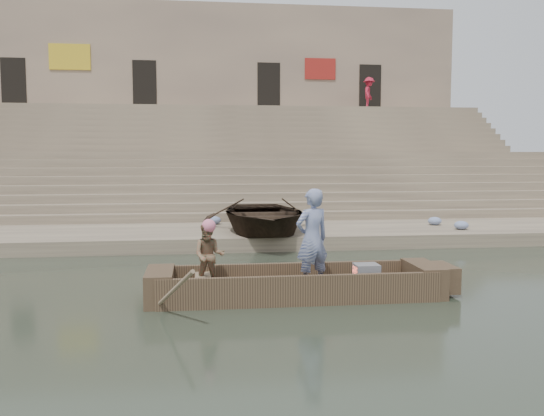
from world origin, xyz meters
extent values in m
plane|color=#242D22|center=(0.00, 0.00, 0.00)|extent=(120.00, 120.00, 0.00)
cube|color=gray|center=(0.00, 8.00, 0.20)|extent=(32.00, 4.00, 0.40)
cube|color=gray|center=(0.00, 15.50, 1.40)|extent=(32.00, 3.00, 2.80)
cube|color=gray|center=(0.00, 22.50, 2.60)|extent=(32.00, 3.00, 5.20)
cube|color=gray|center=(0.00, 10.25, 0.35)|extent=(32.00, 0.50, 0.70)
cube|color=gray|center=(0.00, 10.75, 0.50)|extent=(32.00, 0.50, 1.00)
cube|color=gray|center=(0.00, 11.25, 0.65)|extent=(32.00, 0.50, 1.30)
cube|color=gray|center=(0.00, 11.75, 0.80)|extent=(32.00, 0.50, 1.60)
cube|color=gray|center=(0.00, 12.25, 0.95)|extent=(32.00, 0.50, 1.90)
cube|color=gray|center=(0.00, 12.75, 1.10)|extent=(32.00, 0.50, 2.20)
cube|color=gray|center=(0.00, 13.25, 1.25)|extent=(32.00, 0.50, 2.50)
cube|color=gray|center=(0.00, 13.75, 1.40)|extent=(32.00, 0.50, 2.80)
cube|color=gray|center=(0.00, 17.25, 1.55)|extent=(32.00, 0.50, 3.10)
cube|color=gray|center=(0.00, 17.75, 1.70)|extent=(32.00, 0.50, 3.40)
cube|color=gray|center=(0.00, 18.25, 1.85)|extent=(32.00, 0.50, 3.70)
cube|color=gray|center=(0.00, 18.75, 2.00)|extent=(32.00, 0.50, 4.00)
cube|color=gray|center=(0.00, 19.25, 2.15)|extent=(32.00, 0.50, 4.30)
cube|color=gray|center=(0.00, 19.75, 2.30)|extent=(32.00, 0.50, 4.60)
cube|color=gray|center=(0.00, 20.25, 2.45)|extent=(32.00, 0.50, 4.90)
cube|color=gray|center=(0.00, 20.75, 2.60)|extent=(32.00, 0.50, 5.20)
cube|color=tan|center=(0.00, 26.50, 5.60)|extent=(32.00, 5.00, 11.20)
cube|color=black|center=(-9.00, 24.05, 6.60)|extent=(1.30, 0.18, 2.60)
cube|color=black|center=(-2.00, 24.05, 6.60)|extent=(1.30, 0.18, 2.60)
cube|color=black|center=(5.00, 24.05, 6.60)|extent=(1.30, 0.18, 2.60)
cube|color=black|center=(11.00, 24.05, 6.60)|extent=(1.30, 0.18, 2.60)
cube|color=gold|center=(-6.00, 23.98, 8.00)|extent=(2.20, 0.10, 1.40)
cube|color=maroon|center=(8.00, 23.98, 7.60)|extent=(1.80, 0.10, 1.20)
cube|color=brown|center=(2.65, 0.81, 0.11)|extent=(5.00, 1.30, 0.22)
cube|color=brown|center=(2.65, 0.19, 0.28)|extent=(5.20, 0.12, 0.56)
cube|color=brown|center=(2.65, 1.43, 0.28)|extent=(5.20, 0.12, 0.56)
cube|color=brown|center=(0.10, 0.81, 0.30)|extent=(0.50, 1.30, 0.60)
cube|color=brown|center=(5.20, 0.81, 0.30)|extent=(0.50, 1.30, 0.60)
cube|color=brown|center=(5.60, 0.81, 0.32)|extent=(0.35, 0.90, 0.50)
cube|color=#937A5B|center=(0.90, 0.81, 0.40)|extent=(0.30, 1.20, 0.08)
cylinder|color=#937A5B|center=(0.25, -0.09, 0.30)|extent=(1.03, 2.10, 1.36)
sphere|color=pink|center=(1.01, 0.86, 1.41)|extent=(0.26, 0.26, 0.26)
imported|color=navy|center=(2.93, 0.63, 1.16)|extent=(0.81, 0.67, 1.88)
imported|color=#2A7F51|center=(1.01, 0.86, 0.84)|extent=(0.65, 0.54, 1.25)
cube|color=slate|center=(4.04, 0.81, 0.42)|extent=(0.46, 0.42, 0.40)
cube|color=#E5593F|center=(3.83, 0.81, 0.42)|extent=(0.04, 0.34, 0.32)
imported|color=#2D2116|center=(2.75, 7.28, 0.91)|extent=(3.52, 4.93, 1.02)
imported|color=#B31E35|center=(10.47, 22.40, 6.08)|extent=(1.07, 1.31, 1.77)
ellipsoid|color=#3F5999|center=(8.91, 7.08, 0.53)|extent=(0.44, 0.44, 0.26)
ellipsoid|color=#3F5999|center=(8.55, 8.27, 0.53)|extent=(0.44, 0.44, 0.26)
ellipsoid|color=#3F5999|center=(1.38, 9.40, 0.53)|extent=(0.44, 0.44, 0.26)
camera|label=1|loc=(0.79, -10.11, 2.77)|focal=38.97mm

